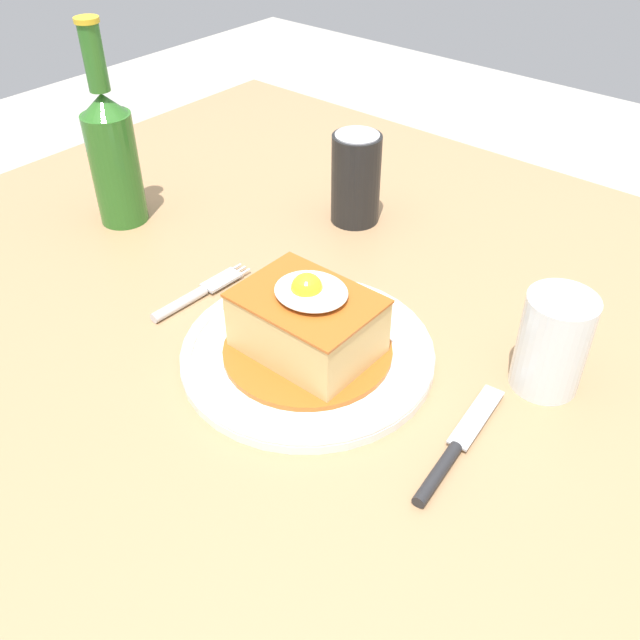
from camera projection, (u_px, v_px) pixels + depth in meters
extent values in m
cube|color=#A87F56|center=(380.00, 359.00, 0.76)|extent=(1.39, 1.04, 0.04)
cylinder|color=#A87F56|center=(265.00, 270.00, 1.57)|extent=(0.07, 0.07, 0.70)
cylinder|color=white|center=(308.00, 355.00, 0.73)|extent=(0.27, 0.27, 0.01)
torus|color=white|center=(308.00, 350.00, 0.72)|extent=(0.27, 0.27, 0.01)
cylinder|color=#B75B1E|center=(308.00, 349.00, 0.72)|extent=(0.18, 0.18, 0.01)
cube|color=#DBB770|center=(307.00, 324.00, 0.70)|extent=(0.14, 0.10, 0.06)
cube|color=#B75B1E|center=(307.00, 298.00, 0.68)|extent=(0.14, 0.10, 0.00)
ellipsoid|color=white|center=(311.00, 291.00, 0.68)|extent=(0.08, 0.07, 0.01)
sphere|color=yellow|center=(307.00, 289.00, 0.68)|extent=(0.03, 0.03, 0.03)
cylinder|color=silver|center=(180.00, 304.00, 0.80)|extent=(0.01, 0.08, 0.01)
cube|color=silver|center=(222.00, 280.00, 0.84)|extent=(0.02, 0.05, 0.00)
cylinder|color=silver|center=(241.00, 274.00, 0.85)|extent=(0.00, 0.03, 0.00)
cylinder|color=silver|center=(237.00, 271.00, 0.85)|extent=(0.00, 0.03, 0.00)
cylinder|color=silver|center=(232.00, 269.00, 0.85)|extent=(0.00, 0.03, 0.00)
cylinder|color=#262628|center=(438.00, 474.00, 0.60)|extent=(0.02, 0.08, 0.01)
cube|color=silver|center=(477.00, 417.00, 0.66)|extent=(0.03, 0.09, 0.00)
cylinder|color=black|center=(356.00, 179.00, 0.93)|extent=(0.07, 0.07, 0.12)
cylinder|color=silver|center=(357.00, 135.00, 0.89)|extent=(0.06, 0.06, 0.00)
cylinder|color=#2D6B23|center=(116.00, 169.00, 0.92)|extent=(0.06, 0.06, 0.15)
cone|color=#2D6B23|center=(103.00, 105.00, 0.86)|extent=(0.06, 0.06, 0.03)
cylinder|color=#2D6B23|center=(94.00, 58.00, 0.83)|extent=(0.03, 0.03, 0.08)
cylinder|color=gold|center=(86.00, 20.00, 0.80)|extent=(0.03, 0.03, 0.01)
cylinder|color=silver|center=(548.00, 361.00, 0.68)|extent=(0.06, 0.06, 0.06)
cylinder|color=silver|center=(553.00, 343.00, 0.67)|extent=(0.07, 0.07, 0.10)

